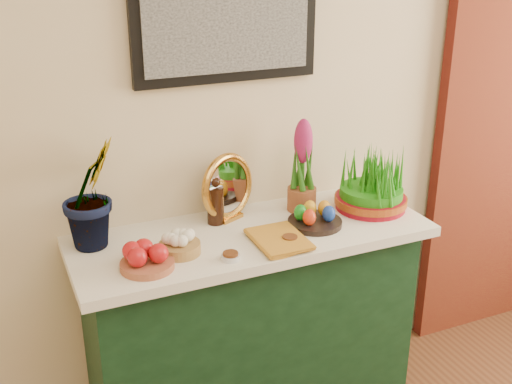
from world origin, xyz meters
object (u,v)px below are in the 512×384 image
hyacinth_green (90,176)px  book (256,243)px  sideboard (251,331)px  mirror (228,188)px  wheatgrass_sabzeh (372,184)px

hyacinth_green → book: bearing=-60.7°
sideboard → mirror: mirror is taller
sideboard → mirror: (-0.04, 0.15, 0.60)m
mirror → book: size_ratio=1.11×
hyacinth_green → mirror: hyacinth_green is taller
hyacinth_green → wheatgrass_sabzeh: (1.12, -0.13, -0.16)m
mirror → book: mirror is taller
book → wheatgrass_sabzeh: bearing=14.1°
sideboard → wheatgrass_sabzeh: (0.55, -0.00, 0.57)m
hyacinth_green → mirror: bearing=-31.8°
hyacinth_green → book: hyacinth_green is taller
sideboard → book: (-0.04, -0.14, 0.48)m
sideboard → wheatgrass_sabzeh: bearing=-0.2°
hyacinth_green → book: (0.53, -0.27, -0.25)m
sideboard → hyacinth_green: hyacinth_green is taller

